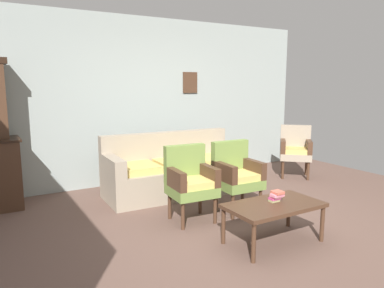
% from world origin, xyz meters
% --- Properties ---
extents(ground_plane, '(7.68, 7.68, 0.00)m').
position_xyz_m(ground_plane, '(0.00, 0.00, 0.00)').
color(ground_plane, brown).
extents(wall_back_with_decor, '(6.40, 0.09, 2.70)m').
position_xyz_m(wall_back_with_decor, '(0.00, 2.63, 1.35)').
color(wall_back_with_decor, '#939E99').
rests_on(wall_back_with_decor, ground).
extents(floral_couch, '(2.09, 0.87, 0.90)m').
position_xyz_m(floral_couch, '(0.10, 1.68, 0.32)').
color(floral_couch, gray).
rests_on(floral_couch, ground).
extents(armchair_row_middle, '(0.55, 0.52, 0.90)m').
position_xyz_m(armchair_row_middle, '(-0.24, 0.62, 0.50)').
color(armchair_row_middle, olive).
rests_on(armchair_row_middle, ground).
extents(armchair_near_cabinet, '(0.54, 0.51, 0.90)m').
position_xyz_m(armchair_near_cabinet, '(0.43, 0.59, 0.50)').
color(armchair_near_cabinet, olive).
rests_on(armchair_near_cabinet, ground).
extents(wingback_chair_by_fireplace, '(0.71, 0.71, 0.90)m').
position_xyz_m(wingback_chair_by_fireplace, '(2.42, 1.51, 0.50)').
color(wingback_chair_by_fireplace, gray).
rests_on(wingback_chair_by_fireplace, ground).
extents(coffee_table, '(1.00, 0.56, 0.42)m').
position_xyz_m(coffee_table, '(0.18, -0.37, 0.38)').
color(coffee_table, '#472D1E').
rests_on(coffee_table, ground).
extents(book_stack_on_table, '(0.14, 0.12, 0.12)m').
position_xyz_m(book_stack_on_table, '(0.24, -0.34, 0.48)').
color(book_stack_on_table, tan).
rests_on(book_stack_on_table, coffee_table).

